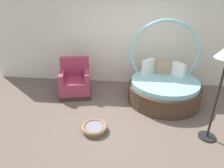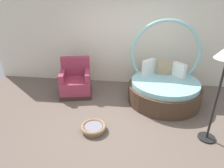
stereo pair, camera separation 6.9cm
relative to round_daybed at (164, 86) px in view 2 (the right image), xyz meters
name	(u,v)px [view 2 (the right image)]	position (x,y,z in m)	size (l,w,h in m)	color
ground_plane	(122,124)	(-0.96, -1.16, -0.39)	(8.00, 8.00, 0.02)	#66564C
back_wall	(129,34)	(-0.96, 1.01, 1.05)	(8.00, 0.12, 2.86)	silver
round_daybed	(164,86)	(0.00, 0.00, 0.00)	(1.77, 1.77, 1.94)	#473323
red_armchair	(76,82)	(-2.29, 0.09, -0.05)	(0.95, 0.95, 0.94)	#38281E
pet_basket	(94,128)	(-1.51, -1.44, -0.31)	(0.51, 0.51, 0.13)	#8E704C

